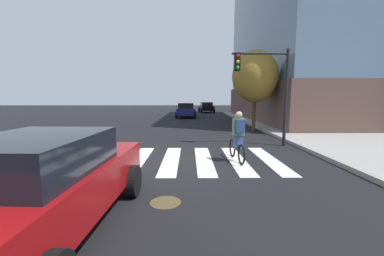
# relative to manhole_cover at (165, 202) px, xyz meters

# --- Properties ---
(ground_plane) EXTENTS (120.00, 120.00, 0.00)m
(ground_plane) POSITION_rel_manhole_cover_xyz_m (-0.34, 3.38, -0.00)
(ground_plane) COLOR black
(crosswalk_stripes) EXTENTS (8.48, 3.80, 0.01)m
(crosswalk_stripes) POSITION_rel_manhole_cover_xyz_m (-0.71, 3.38, 0.00)
(crosswalk_stripes) COLOR silver
(crosswalk_stripes) RESTS_ON ground
(manhole_cover) EXTENTS (0.64, 0.64, 0.01)m
(manhole_cover) POSITION_rel_manhole_cover_xyz_m (0.00, 0.00, 0.00)
(manhole_cover) COLOR #473D1E
(manhole_cover) RESTS_ON ground
(sedan_near) EXTENTS (2.30, 4.67, 1.59)m
(sedan_near) POSITION_rel_manhole_cover_xyz_m (-1.76, -1.13, 0.82)
(sedan_near) COLOR maroon
(sedan_near) RESTS_ON ground
(sedan_mid) EXTENTS (2.26, 4.59, 1.56)m
(sedan_mid) POSITION_rel_manhole_cover_xyz_m (0.17, 21.56, 0.80)
(sedan_mid) COLOR navy
(sedan_mid) RESTS_ON ground
(sedan_far) EXTENTS (2.26, 4.43, 1.49)m
(sedan_far) POSITION_rel_manhole_cover_xyz_m (2.98, 30.14, 0.77)
(sedan_far) COLOR black
(sedan_far) RESTS_ON ground
(cyclist) EXTENTS (0.38, 1.71, 1.69)m
(cyclist) POSITION_rel_manhole_cover_xyz_m (2.12, 3.17, 0.84)
(cyclist) COLOR black
(cyclist) RESTS_ON ground
(traffic_light_near) EXTENTS (2.47, 0.28, 4.20)m
(traffic_light_near) POSITION_rel_manhole_cover_xyz_m (3.88, 5.77, 2.86)
(traffic_light_near) COLOR black
(traffic_light_near) RESTS_ON ground
(fire_hydrant) EXTENTS (0.33, 0.22, 0.78)m
(fire_hydrant) POSITION_rel_manhole_cover_xyz_m (6.36, 9.21, 0.53)
(fire_hydrant) COLOR gold
(fire_hydrant) RESTS_ON sidewalk
(street_tree_near) EXTENTS (2.91, 2.91, 5.18)m
(street_tree_near) POSITION_rel_manhole_cover_xyz_m (4.73, 10.96, 3.49)
(street_tree_near) COLOR #4C3823
(street_tree_near) RESTS_ON ground
(corner_building) EXTENTS (19.74, 18.98, 14.89)m
(corner_building) POSITION_rel_manhole_cover_xyz_m (15.97, 18.02, 7.39)
(corner_building) COLOR brown
(corner_building) RESTS_ON ground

